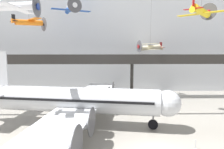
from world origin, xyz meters
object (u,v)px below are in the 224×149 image
suspended_plane_yellow_lowwing (201,11)px  suspended_plane_orange_highwing (29,22)px  suspended_plane_blue_trainer (71,9)px  suspended_plane_cream_biplane (150,47)px  stanchion_barrier (195,146)px  airliner_silver_main (74,100)px  suspended_plane_white_twin (16,7)px

suspended_plane_yellow_lowwing → suspended_plane_orange_highwing: suspended_plane_yellow_lowwing is taller
suspended_plane_orange_highwing → suspended_plane_blue_trainer: size_ratio=1.19×
suspended_plane_cream_biplane → stanchion_barrier: suspended_plane_cream_biplane is taller
airliner_silver_main → stanchion_barrier: 16.10m
stanchion_barrier → suspended_plane_orange_highwing: bearing=149.2°
airliner_silver_main → suspended_plane_cream_biplane: size_ratio=2.55×
airliner_silver_main → suspended_plane_cream_biplane: 23.61m
suspended_plane_yellow_lowwing → suspended_plane_orange_highwing: (-26.56, 2.56, -1.31)m
suspended_plane_cream_biplane → suspended_plane_blue_trainer: bearing=-14.9°
suspended_plane_orange_highwing → stanchion_barrier: (22.00, -13.10, -14.53)m
airliner_silver_main → suspended_plane_yellow_lowwing: bearing=19.6°
suspended_plane_cream_biplane → stanchion_barrier: (0.06, -24.52, -10.61)m
airliner_silver_main → suspended_plane_blue_trainer: suspended_plane_blue_trainer is taller
suspended_plane_yellow_lowwing → suspended_plane_cream_biplane: 15.64m
suspended_plane_blue_trainer → suspended_plane_yellow_lowwing: bearing=33.4°
stanchion_barrier → airliner_silver_main: bearing=153.5°
suspended_plane_orange_highwing → suspended_plane_white_twin: suspended_plane_white_twin is taller
suspended_plane_white_twin → suspended_plane_cream_biplane: bearing=51.3°
suspended_plane_yellow_lowwing → suspended_plane_white_twin: size_ratio=0.89×
suspended_plane_yellow_lowwing → suspended_plane_cream_biplane: (-4.62, 13.99, -5.24)m
suspended_plane_yellow_lowwing → suspended_plane_cream_biplane: suspended_plane_yellow_lowwing is taller
airliner_silver_main → suspended_plane_blue_trainer: bearing=109.6°
airliner_silver_main → stanchion_barrier: airliner_silver_main is taller
suspended_plane_white_twin → stanchion_barrier: size_ratio=8.40×
airliner_silver_main → suspended_plane_orange_highwing: bearing=151.5°
airliner_silver_main → suspended_plane_blue_trainer: (-3.16, 16.94, 15.44)m
suspended_plane_yellow_lowwing → suspended_plane_orange_highwing: 26.72m
suspended_plane_orange_highwing → stanchion_barrier: 29.44m
suspended_plane_white_twin → suspended_plane_cream_biplane: size_ratio=0.69×
suspended_plane_white_twin → suspended_plane_blue_trainer: (2.16, 21.15, 3.76)m
airliner_silver_main → stanchion_barrier: (14.11, -7.04, -3.23)m
suspended_plane_blue_trainer → airliner_silver_main: bearing=-14.4°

